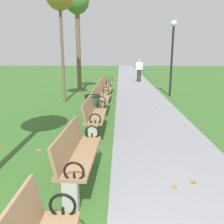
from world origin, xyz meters
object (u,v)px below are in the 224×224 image
(pedestrian_walking, at_px, (139,69))
(park_bench_4, at_px, (101,99))
(park_bench_2, at_px, (78,154))
(trash_bin, at_px, (93,109))
(park_bench_6, at_px, (107,83))
(park_bench_5, at_px, (105,90))
(tree_3, at_px, (77,6))
(park_bench_3, at_px, (94,115))
(lamp_post, at_px, (172,47))

(pedestrian_walking, bearing_deg, park_bench_4, -102.12)
(park_bench_2, xyz_separation_m, trash_bin, (-0.15, 3.41, -0.06))
(park_bench_6, height_order, trash_bin, park_bench_6)
(park_bench_2, bearing_deg, park_bench_5, 90.00)
(park_bench_2, bearing_deg, pedestrian_walking, 81.77)
(park_bench_6, height_order, tree_3, tree_3)
(park_bench_3, relative_size, lamp_post, 0.46)
(park_bench_5, bearing_deg, tree_3, 121.02)
(pedestrian_walking, relative_size, trash_bin, 1.93)
(park_bench_6, xyz_separation_m, trash_bin, (-0.15, -5.70, -0.06))
(park_bench_3, relative_size, trash_bin, 1.91)
(park_bench_3, bearing_deg, tree_3, 102.35)
(park_bench_4, bearing_deg, park_bench_5, 90.00)
(park_bench_4, bearing_deg, park_bench_3, -90.00)
(park_bench_2, bearing_deg, park_bench_4, 90.00)
(pedestrian_walking, bearing_deg, tree_3, -126.46)
(tree_3, distance_m, lamp_post, 5.16)
(trash_bin, distance_m, lamp_post, 6.00)
(park_bench_2, xyz_separation_m, park_bench_6, (0.00, 9.12, 0.00))
(park_bench_3, xyz_separation_m, pedestrian_walking, (2.05, 11.72, 0.44))
(tree_3, distance_m, trash_bin, 7.23)
(park_bench_5, distance_m, tree_3, 4.83)
(park_bench_2, distance_m, park_bench_4, 4.62)
(pedestrian_walking, bearing_deg, trash_bin, -101.55)
(park_bench_3, xyz_separation_m, park_bench_5, (0.00, 4.39, 0.00))
(lamp_post, bearing_deg, tree_3, 165.02)
(park_bench_3, xyz_separation_m, tree_3, (-1.51, 6.90, 3.84))
(trash_bin, bearing_deg, park_bench_4, 83.04)
(park_bench_6, bearing_deg, park_bench_5, -90.00)
(park_bench_2, height_order, park_bench_5, same)
(park_bench_6, height_order, lamp_post, lamp_post)
(park_bench_6, distance_m, pedestrian_walking, 5.46)
(pedestrian_walking, bearing_deg, park_bench_6, -112.12)
(park_bench_5, distance_m, trash_bin, 3.42)
(park_bench_6, bearing_deg, park_bench_3, -90.00)
(park_bench_6, bearing_deg, park_bench_4, -90.00)
(tree_3, bearing_deg, lamp_post, -14.98)
(trash_bin, bearing_deg, park_bench_5, 87.53)
(trash_bin, xyz_separation_m, lamp_post, (3.22, 4.70, 1.88))
(park_bench_2, xyz_separation_m, pedestrian_walking, (2.05, 14.16, 0.44))
(lamp_post, bearing_deg, park_bench_3, -118.46)
(trash_bin, bearing_deg, tree_3, 102.96)
(tree_3, xyz_separation_m, pedestrian_walking, (3.56, 4.82, -3.40))
(pedestrian_walking, xyz_separation_m, trash_bin, (-2.20, -10.74, -0.50))
(park_bench_3, distance_m, trash_bin, 0.99)
(park_bench_4, bearing_deg, tree_3, 107.75)
(park_bench_2, relative_size, park_bench_4, 1.00)
(park_bench_4, distance_m, park_bench_5, 2.21)
(tree_3, relative_size, lamp_post, 1.51)
(pedestrian_walking, bearing_deg, park_bench_5, -105.62)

